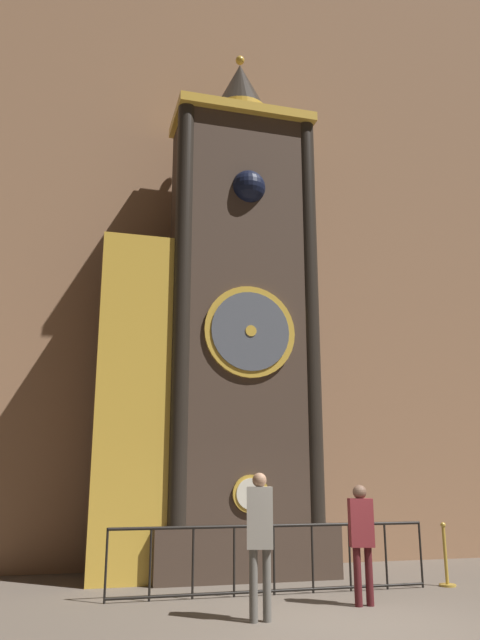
% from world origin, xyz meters
% --- Properties ---
extents(ground_plane, '(28.00, 28.00, 0.00)m').
position_xyz_m(ground_plane, '(0.00, 0.00, 0.00)').
color(ground_plane, brown).
extents(cathedral_back_wall, '(24.00, 0.32, 15.49)m').
position_xyz_m(cathedral_back_wall, '(-0.09, 5.70, 7.73)').
color(cathedral_back_wall, '#936B4C').
rests_on(cathedral_back_wall, ground_plane).
extents(clock_tower, '(4.52, 1.80, 11.06)m').
position_xyz_m(clock_tower, '(-0.90, 4.26, 4.57)').
color(clock_tower, '#423328').
rests_on(clock_tower, ground_plane).
extents(railing_fence, '(5.24, 0.05, 1.05)m').
position_xyz_m(railing_fence, '(-0.44, 2.39, 0.59)').
color(railing_fence, black).
rests_on(railing_fence, ground_plane).
extents(visitor_near, '(0.39, 0.30, 1.84)m').
position_xyz_m(visitor_near, '(-1.20, 0.65, 1.10)').
color(visitor_near, '#58554F').
rests_on(visitor_near, ground_plane).
extents(visitor_far, '(0.38, 0.29, 1.67)m').
position_xyz_m(visitor_far, '(0.52, 1.22, 1.00)').
color(visitor_far, '#461518').
rests_on(visitor_far, ground_plane).
extents(stanchion_post, '(0.28, 0.28, 1.03)m').
position_xyz_m(stanchion_post, '(2.62, 2.38, 0.33)').
color(stanchion_post, '#B28E33').
rests_on(stanchion_post, ground_plane).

